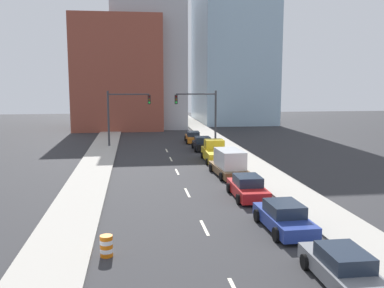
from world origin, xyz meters
TOP-DOWN VIEW (x-y plane):
  - sidewalk_left at (-7.13, 48.34)m, footprint 3.16×96.68m
  - sidewalk_right at (7.13, 48.34)m, footprint 3.16×96.68m
  - lane_stripe_at_14m at (0.00, 14.44)m, footprint 0.16×2.40m
  - lane_stripe_at_22m at (0.00, 21.71)m, footprint 0.16×2.40m
  - lane_stripe_at_29m at (0.00, 28.76)m, footprint 0.16×2.40m
  - lane_stripe_at_35m at (0.00, 34.96)m, footprint 0.16×2.40m
  - lane_stripe_at_40m at (0.00, 40.41)m, footprint 0.16×2.40m
  - building_brick_left at (-6.01, 66.71)m, footprint 14.00×16.00m
  - building_office_center at (-0.99, 70.71)m, footprint 12.00×20.00m
  - building_glass_right at (15.29, 74.71)m, footprint 13.00×20.00m
  - traffic_signal_left at (-5.11, 43.92)m, footprint 5.08×0.35m
  - traffic_signal_right at (4.81, 43.92)m, footprint 5.08×0.35m
  - traffic_barrel at (-4.87, 11.33)m, footprint 0.56×0.56m
  - sedan_gray at (4.14, 7.41)m, footprint 2.04×4.81m
  - sedan_blue at (4.01, 13.53)m, footprint 2.24×4.83m
  - sedan_red at (3.79, 19.87)m, footprint 2.14×4.69m
  - box_truck_brown at (4.05, 26.56)m, footprint 2.60×5.70m
  - pickup_truck_yellow at (4.18, 33.31)m, footprint 2.46×5.62m
  - sedan_black at (4.06, 40.25)m, footprint 2.22×4.35m
  - sedan_orange at (3.85, 46.54)m, footprint 2.18×4.76m

SIDE VIEW (x-z plane):
  - lane_stripe_at_14m at x=0.00m, z-range 0.00..0.01m
  - lane_stripe_at_22m at x=0.00m, z-range 0.00..0.01m
  - lane_stripe_at_29m at x=0.00m, z-range 0.00..0.01m
  - lane_stripe_at_35m at x=0.00m, z-range 0.00..0.01m
  - lane_stripe_at_40m at x=0.00m, z-range 0.00..0.01m
  - sidewalk_left at x=-7.13m, z-range 0.00..0.15m
  - sidewalk_right at x=7.13m, z-range 0.00..0.15m
  - traffic_barrel at x=-4.87m, z-range 0.00..0.95m
  - sedan_orange at x=3.85m, z-range -0.06..1.33m
  - sedan_gray at x=4.14m, z-range -0.06..1.33m
  - sedan_blue at x=4.01m, z-range -0.06..1.40m
  - sedan_black at x=4.06m, z-range -0.07..1.42m
  - sedan_red at x=3.79m, z-range -0.06..1.43m
  - pickup_truck_yellow at x=4.18m, z-range -0.19..1.82m
  - box_truck_brown at x=4.05m, z-range -0.06..2.11m
  - traffic_signal_left at x=-5.11m, z-range 1.02..7.61m
  - traffic_signal_right at x=4.81m, z-range 1.02..7.61m
  - building_brick_left at x=-6.01m, z-range 0.00..17.88m
  - building_office_center at x=-0.99m, z-range 0.00..23.42m
  - building_glass_right at x=15.29m, z-range 0.00..36.26m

